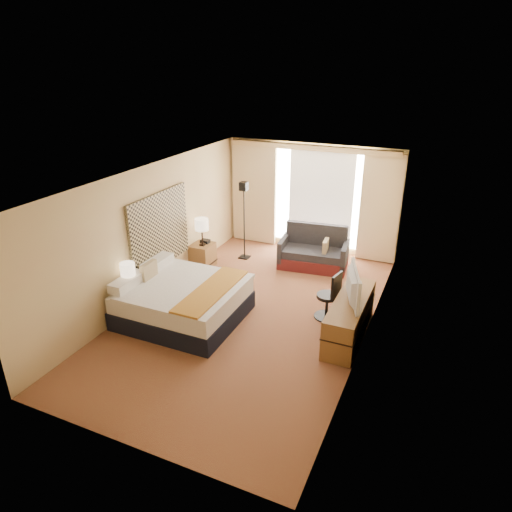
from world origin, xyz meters
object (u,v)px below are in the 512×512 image
at_px(media_dresser, 349,318).
at_px(desk_chair, 330,298).
at_px(floor_lamp, 244,205).
at_px(lamp_left, 128,270).
at_px(loveseat, 314,254).
at_px(lamp_right, 202,225).
at_px(television, 349,286).
at_px(nightstand_left, 133,306).
at_px(bed, 183,301).
at_px(nightstand_right, 203,255).

bearing_deg(media_dresser, desk_chair, 137.48).
bearing_deg(desk_chair, floor_lamp, 155.55).
bearing_deg(lamp_left, media_dresser, 15.14).
height_order(loveseat, lamp_right, lamp_right).
xyz_separation_m(media_dresser, television, (-0.05, -0.08, 0.64)).
distance_m(nightstand_left, bed, 0.91).
bearing_deg(nightstand_right, nightstand_left, -90.00).
relative_size(media_dresser, lamp_left, 3.29).
relative_size(loveseat, floor_lamp, 0.86).
bearing_deg(bed, desk_chair, 23.92).
bearing_deg(bed, lamp_right, 110.46).
bearing_deg(desk_chair, bed, -144.63).
bearing_deg(lamp_left, lamp_right, 87.68).
bearing_deg(lamp_right, television, -22.24).
relative_size(media_dresser, desk_chair, 1.96).
bearing_deg(television, lamp_right, 48.63).
distance_m(floor_lamp, television, 3.84).
xyz_separation_m(media_dresser, desk_chair, (-0.46, 0.43, 0.06)).
distance_m(nightstand_left, media_dresser, 3.85).
bearing_deg(loveseat, television, -68.94).
relative_size(media_dresser, loveseat, 1.13).
height_order(desk_chair, television, television).
distance_m(bed, television, 2.97).
height_order(nightstand_right, bed, bed).
height_order(desk_chair, lamp_left, lamp_left).
relative_size(bed, floor_lamp, 1.10).
relative_size(nightstand_right, lamp_right, 0.88).
xyz_separation_m(nightstand_right, television, (3.65, -1.53, 0.72)).
height_order(loveseat, television, television).
distance_m(bed, desk_chair, 2.65).
bearing_deg(desk_chair, television, -39.14).
height_order(floor_lamp, desk_chair, floor_lamp).
distance_m(floor_lamp, lamp_right, 1.12).
height_order(bed, desk_chair, bed).
distance_m(loveseat, lamp_right, 2.61).
xyz_separation_m(media_dresser, floor_lamp, (-3.05, 2.30, 0.95)).
relative_size(lamp_left, lamp_right, 0.87).
bearing_deg(nightstand_right, bed, -68.93).
bearing_deg(lamp_left, bed, 22.98).
height_order(bed, television, television).
xyz_separation_m(nightstand_left, bed, (0.81, 0.40, 0.08)).
height_order(nightstand_right, lamp_left, lamp_left).
distance_m(loveseat, desk_chair, 2.27).
xyz_separation_m(media_dresser, lamp_left, (-3.75, -1.01, 0.62)).
xyz_separation_m(nightstand_left, television, (3.65, 0.97, 0.72)).
distance_m(loveseat, lamp_left, 4.28).
distance_m(nightstand_right, television, 4.02).
xyz_separation_m(bed, loveseat, (1.49, 3.14, -0.05)).
height_order(loveseat, desk_chair, loveseat).
xyz_separation_m(bed, desk_chair, (2.43, 1.08, 0.05)).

